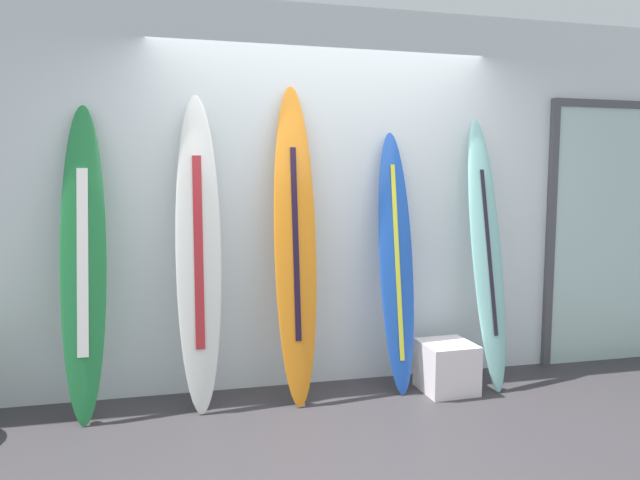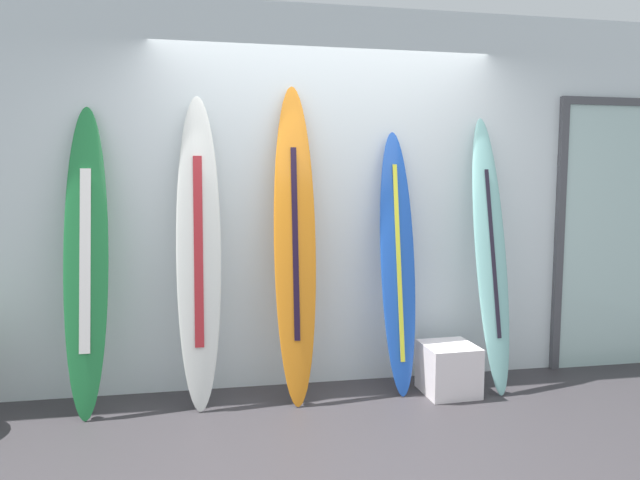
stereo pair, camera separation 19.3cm
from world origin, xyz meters
The scene contains 9 objects.
ground centered at (0.00, 0.00, -0.02)m, with size 8.00×8.00×0.04m, color #322F32.
wall_back centered at (0.00, 1.30, 1.40)m, with size 7.20×0.20×2.80m, color silver.
surfboard_emerald centered at (-1.65, 0.95, 1.00)m, with size 0.28×0.44×2.03m.
surfboard_ivory centered at (-0.93, 0.96, 1.06)m, with size 0.30×0.43×2.12m.
surfboard_sunset centered at (-0.27, 0.94, 1.09)m, with size 0.31×0.46×2.21m.
surfboard_cobalt centered at (0.48, 0.97, 0.93)m, with size 0.26×0.39×1.90m.
surfboard_seafoam centered at (1.17, 0.90, 1.00)m, with size 0.24×0.52×2.02m.
display_block_left centered at (0.83, 0.82, 0.18)m, with size 0.38×0.38×0.36m.
glass_door centered at (2.48, 1.18, 1.13)m, with size 1.21×0.06×2.20m.
Camera 1 is at (-0.96, -2.79, 1.51)m, focal length 30.95 mm.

